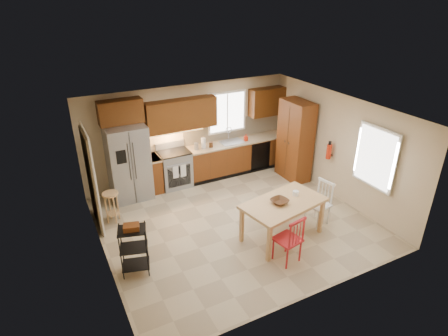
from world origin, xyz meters
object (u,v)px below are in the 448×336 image
soap_bottle (246,137)px  chair_red (288,238)px  utility_cart (134,250)px  table_jar (296,194)px  fire_extinguisher (329,152)px  refrigerator (129,163)px  dining_table (282,220)px  table_bowl (279,203)px  bar_stool (112,207)px  chair_white (318,204)px  pantry (295,141)px  range_stove (175,169)px

soap_bottle → chair_red: bearing=-108.7°
utility_cart → table_jar: bearing=12.2°
soap_bottle → fire_extinguisher: 2.27m
refrigerator → utility_cart: size_ratio=1.91×
dining_table → table_bowl: (-0.10, 0.00, 0.41)m
dining_table → bar_stool: 3.64m
chair_white → table_jar: size_ratio=6.49×
dining_table → utility_cart: utility_cart is taller
soap_bottle → bar_stool: size_ratio=0.27×
refrigerator → chair_red: size_ratio=1.87×
chair_red → pantry: bearing=40.7°
soap_bottle → dining_table: soap_bottle is taller
range_stove → bar_stool: 2.02m
refrigerator → dining_table: refrigerator is taller
soap_bottle → chair_white: (0.06, -2.95, -0.51)m
refrigerator → bar_stool: 1.22m
dining_table → chair_red: size_ratio=1.70×
chair_red → fire_extinguisher: bearing=24.7°
refrigerator → range_stove: (1.15, 0.06, -0.45)m
soap_bottle → chair_red: soap_bottle is taller
table_bowl → utility_cart: (-2.83, 0.32, -0.34)m
fire_extinguisher → table_jar: (-1.67, -0.95, -0.25)m
table_jar → range_stove: bearing=116.8°
refrigerator → chair_white: refrigerator is taller
table_bowl → bar_stool: (-2.83, 2.15, -0.47)m
dining_table → utility_cart: (-2.93, 0.32, 0.07)m
table_jar → bar_stool: bearing=148.1°
refrigerator → pantry: pantry is taller
soap_bottle → pantry: pantry is taller
chair_red → refrigerator: bearing=107.0°
chair_white → range_stove: bearing=23.7°
soap_bottle → fire_extinguisher: (1.15, -1.95, 0.10)m
range_stove → pantry: pantry is taller
soap_bottle → dining_table: bearing=-106.4°
pantry → bar_stool: 4.82m
pantry → utility_cart: bearing=-159.5°
fire_extinguisher → utility_cart: size_ratio=0.38×
soap_bottle → utility_cart: (-3.82, -2.68, -0.52)m
chair_red → table_jar: size_ratio=6.49×
range_stove → soap_bottle: bearing=-2.4°
refrigerator → range_stove: 1.24m
soap_bottle → fire_extinguisher: fire_extinguisher is taller
chair_white → bar_stool: (-3.89, 2.10, -0.14)m
range_stove → fire_extinguisher: bearing=-32.6°
fire_extinguisher → table_jar: 1.94m
refrigerator → fire_extinguisher: refrigerator is taller
dining_table → utility_cart: size_ratio=1.74×
pantry → table_bowl: 2.87m
chair_white → table_jar: (-0.59, 0.05, 0.36)m
soap_bottle → fire_extinguisher: size_ratio=0.53×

